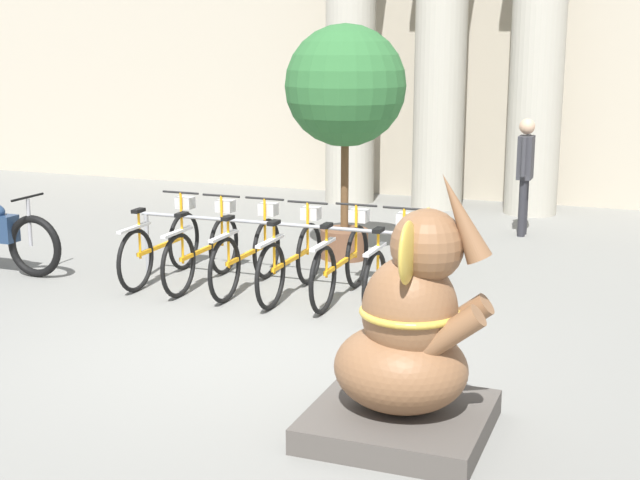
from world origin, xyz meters
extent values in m
plane|color=slate|center=(0.00, 0.00, 0.00)|extent=(60.00, 60.00, 0.00)
cube|color=#B2A893|center=(0.00, 8.60, 3.00)|extent=(20.00, 0.20, 6.00)
cylinder|color=#ADA899|center=(-1.55, 7.60, 2.50)|extent=(0.84, 0.84, 5.00)
cylinder|color=#ADA899|center=(0.00, 7.60, 2.50)|extent=(0.84, 0.84, 5.00)
cylinder|color=#ADA899|center=(1.55, 7.60, 2.50)|extent=(0.84, 0.84, 5.00)
cylinder|color=gray|center=(-2.10, 1.95, 0.38)|extent=(0.05, 0.05, 0.75)
cylinder|color=gray|center=(1.18, 1.95, 0.38)|extent=(0.05, 0.05, 0.75)
cylinder|color=gray|center=(-0.46, 1.95, 0.75)|extent=(3.38, 0.04, 0.04)
torus|color=black|center=(-1.85, 2.37, 0.35)|extent=(0.05, 0.71, 0.71)
torus|color=black|center=(-1.85, 1.30, 0.35)|extent=(0.05, 0.71, 0.71)
cube|color=orange|center=(-1.85, 1.84, 0.40)|extent=(0.04, 0.97, 0.04)
cube|color=#BCBCBC|center=(-1.85, 1.30, 0.72)|extent=(0.06, 0.59, 0.03)
cylinder|color=orange|center=(-1.85, 1.40, 0.62)|extent=(0.03, 0.03, 0.52)
cube|color=black|center=(-1.85, 1.40, 0.90)|extent=(0.08, 0.18, 0.04)
cylinder|color=orange|center=(-1.85, 2.33, 0.65)|extent=(0.03, 0.03, 0.60)
cylinder|color=black|center=(-1.85, 2.33, 0.95)|extent=(0.48, 0.03, 0.03)
cube|color=#BCBCBC|center=(-1.85, 2.43, 0.81)|extent=(0.20, 0.16, 0.14)
torus|color=black|center=(-1.29, 2.35, 0.35)|extent=(0.05, 0.71, 0.71)
torus|color=black|center=(-1.29, 1.28, 0.35)|extent=(0.05, 0.71, 0.71)
cube|color=orange|center=(-1.29, 1.81, 0.40)|extent=(0.04, 0.97, 0.04)
cube|color=#BCBCBC|center=(-1.29, 1.28, 0.72)|extent=(0.06, 0.59, 0.03)
cylinder|color=orange|center=(-1.29, 1.38, 0.62)|extent=(0.03, 0.03, 0.52)
cube|color=black|center=(-1.29, 1.38, 0.90)|extent=(0.08, 0.18, 0.04)
cylinder|color=orange|center=(-1.29, 2.31, 0.65)|extent=(0.03, 0.03, 0.60)
cylinder|color=black|center=(-1.29, 2.31, 0.95)|extent=(0.48, 0.03, 0.03)
cube|color=#BCBCBC|center=(-1.29, 2.41, 0.81)|extent=(0.20, 0.16, 0.14)
torus|color=black|center=(-0.74, 2.35, 0.35)|extent=(0.05, 0.71, 0.71)
torus|color=black|center=(-0.74, 1.28, 0.35)|extent=(0.05, 0.71, 0.71)
cube|color=orange|center=(-0.74, 1.82, 0.40)|extent=(0.04, 0.97, 0.04)
cube|color=#BCBCBC|center=(-0.74, 1.28, 0.72)|extent=(0.06, 0.59, 0.03)
cylinder|color=orange|center=(-0.74, 1.38, 0.62)|extent=(0.03, 0.03, 0.52)
cube|color=black|center=(-0.74, 1.38, 0.90)|extent=(0.08, 0.18, 0.04)
cylinder|color=orange|center=(-0.74, 2.31, 0.65)|extent=(0.03, 0.03, 0.60)
cylinder|color=black|center=(-0.74, 2.31, 0.95)|extent=(0.48, 0.03, 0.03)
cube|color=#BCBCBC|center=(-0.74, 2.41, 0.81)|extent=(0.20, 0.16, 0.14)
torus|color=black|center=(-0.18, 2.30, 0.35)|extent=(0.05, 0.71, 0.71)
torus|color=black|center=(-0.18, 1.23, 0.35)|extent=(0.05, 0.71, 0.71)
cube|color=orange|center=(-0.18, 1.76, 0.40)|extent=(0.04, 0.97, 0.04)
cube|color=#BCBCBC|center=(-0.18, 1.23, 0.72)|extent=(0.06, 0.59, 0.03)
cylinder|color=orange|center=(-0.18, 1.33, 0.62)|extent=(0.03, 0.03, 0.52)
cube|color=black|center=(-0.18, 1.33, 0.90)|extent=(0.08, 0.18, 0.04)
cylinder|color=orange|center=(-0.18, 2.26, 0.65)|extent=(0.03, 0.03, 0.60)
cylinder|color=black|center=(-0.18, 2.26, 0.95)|extent=(0.48, 0.03, 0.03)
cube|color=#BCBCBC|center=(-0.18, 2.36, 0.81)|extent=(0.20, 0.16, 0.14)
torus|color=black|center=(0.38, 2.36, 0.35)|extent=(0.05, 0.71, 0.71)
torus|color=black|center=(0.38, 1.29, 0.35)|extent=(0.05, 0.71, 0.71)
cube|color=orange|center=(0.38, 1.82, 0.40)|extent=(0.04, 0.97, 0.04)
cube|color=#BCBCBC|center=(0.38, 1.29, 0.72)|extent=(0.06, 0.59, 0.03)
cylinder|color=orange|center=(0.38, 1.39, 0.62)|extent=(0.03, 0.03, 0.52)
cube|color=black|center=(0.38, 1.39, 0.90)|extent=(0.08, 0.18, 0.04)
cylinder|color=orange|center=(0.38, 2.32, 0.65)|extent=(0.03, 0.03, 0.60)
cylinder|color=black|center=(0.38, 2.32, 0.95)|extent=(0.48, 0.03, 0.03)
cube|color=#BCBCBC|center=(0.38, 2.42, 0.81)|extent=(0.20, 0.16, 0.14)
torus|color=black|center=(0.93, 2.33, 0.35)|extent=(0.05, 0.71, 0.71)
torus|color=black|center=(0.93, 1.27, 0.35)|extent=(0.05, 0.71, 0.71)
cube|color=orange|center=(0.93, 1.80, 0.40)|extent=(0.04, 0.97, 0.04)
cube|color=#BCBCBC|center=(0.93, 1.27, 0.72)|extent=(0.06, 0.59, 0.03)
cylinder|color=orange|center=(0.93, 1.37, 0.62)|extent=(0.03, 0.03, 0.52)
cube|color=black|center=(0.93, 1.37, 0.90)|extent=(0.08, 0.18, 0.04)
cylinder|color=orange|center=(0.93, 2.29, 0.65)|extent=(0.03, 0.03, 0.60)
cylinder|color=black|center=(0.93, 2.29, 0.95)|extent=(0.48, 0.03, 0.03)
cube|color=#BCBCBC|center=(0.93, 2.39, 0.81)|extent=(0.20, 0.16, 0.14)
cube|color=#4C4742|center=(1.90, -1.18, 0.09)|extent=(1.23, 1.23, 0.18)
ellipsoid|color=brown|center=(1.90, -1.18, 0.49)|extent=(0.95, 0.84, 0.61)
ellipsoid|color=brown|center=(1.96, -1.18, 0.91)|extent=(0.67, 0.61, 0.78)
sphere|color=brown|center=(2.07, -1.18, 1.38)|extent=(0.50, 0.50, 0.50)
ellipsoid|color=gold|center=(2.00, -0.93, 1.38)|extent=(0.08, 0.36, 0.42)
ellipsoid|color=gold|center=(2.00, -1.43, 1.38)|extent=(0.08, 0.36, 0.42)
cone|color=brown|center=(2.29, -1.18, 1.59)|extent=(0.43, 0.18, 0.63)
cylinder|color=brown|center=(2.27, -1.04, 0.82)|extent=(0.50, 0.17, 0.44)
cylinder|color=brown|center=(2.27, -1.32, 0.82)|extent=(0.50, 0.17, 0.44)
torus|color=gold|center=(1.96, -1.18, 0.91)|extent=(0.70, 0.70, 0.05)
torus|color=black|center=(-3.30, 1.42, 0.37)|extent=(0.74, 0.09, 0.74)
cylinder|color=#99999E|center=(-3.35, 1.42, 0.65)|extent=(0.04, 0.04, 0.56)
cylinder|color=black|center=(-3.35, 1.42, 0.95)|extent=(0.03, 0.55, 0.03)
cylinder|color=#28282D|center=(1.69, 5.93, 0.41)|extent=(0.11, 0.11, 0.82)
cylinder|color=#28282D|center=(1.69, 5.76, 0.41)|extent=(0.11, 0.11, 0.82)
cube|color=#333338|center=(1.69, 5.84, 1.12)|extent=(0.20, 0.32, 0.61)
sphere|color=tan|center=(1.69, 5.84, 1.56)|extent=(0.22, 0.22, 0.22)
cylinder|color=#333338|center=(1.69, 6.04, 1.15)|extent=(0.07, 0.07, 0.55)
cylinder|color=#333338|center=(1.69, 5.64, 1.15)|extent=(0.07, 0.07, 0.55)
cylinder|color=brown|center=(-0.23, 3.64, 0.19)|extent=(0.61, 0.61, 0.37)
cylinder|color=brown|center=(-0.23, 3.64, 0.98)|extent=(0.10, 0.10, 1.21)
sphere|color=#2D6633|center=(-0.23, 3.64, 2.19)|extent=(1.51, 1.51, 1.51)
camera|label=1|loc=(3.50, -6.86, 2.71)|focal=50.00mm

